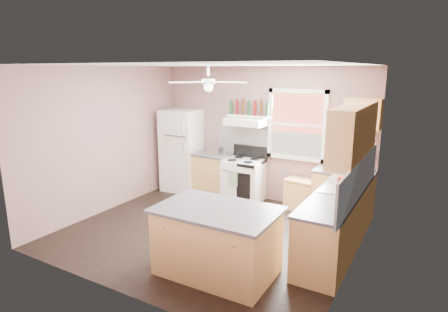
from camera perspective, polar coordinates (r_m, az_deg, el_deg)
The scene contains 32 objects.
floor at distance 6.33m, azimuth -2.18°, elevation -11.52°, with size 4.50×4.50×0.00m, color black.
ceiling at distance 5.76m, azimuth -2.42°, elevation 13.71°, with size 4.50×4.50×0.00m, color white.
wall_back at distance 7.66m, azimuth 5.82°, elevation 3.34°, with size 4.50×0.05×2.70m, color #805E5B.
wall_right at distance 5.10m, azimuth 19.91°, elevation -2.32°, with size 0.05×4.00×2.70m, color #805E5B.
wall_left at distance 7.35m, azimuth -17.49°, elevation 2.39°, with size 0.05×4.00×2.70m, color #805E5B.
backsplash_back at distance 7.48m, azimuth 8.80°, elevation 1.66°, with size 2.90×0.03×0.55m, color white.
backsplash_right at distance 5.44m, azimuth 19.93°, elevation -3.31°, with size 0.03×2.60×0.55m, color white.
window_view at distance 7.31m, azimuth 11.11°, elevation 4.68°, with size 1.00×0.02×1.20m, color brown.
window_frame at distance 7.28m, azimuth 11.04°, elevation 4.66°, with size 1.16×0.07×1.36m, color white.
refrigerator at distance 8.31m, azimuth -6.40°, elevation 0.88°, with size 0.76×0.74×1.79m, color white.
base_cabinet_left at distance 8.07m, azimuth -2.17°, elevation -2.80°, with size 0.90×0.60×0.86m, color tan.
counter_left at distance 7.96m, azimuth -2.20°, elevation 0.32°, with size 0.92×0.62×0.04m, color #454547.
toaster at distance 7.74m, azimuth -1.39°, elevation 0.79°, with size 0.28×0.16×0.18m, color silver.
stove at distance 7.62m, azimuth 2.97°, elevation -3.76°, with size 0.76×0.64×0.86m, color white.
range_hood at distance 7.47m, azimuth 3.38°, elevation 5.23°, with size 0.78×0.50×0.14m, color white.
bottle_shelf at distance 7.56m, azimuth 3.80°, elevation 6.09°, with size 0.90×0.26×0.03m, color white.
cart at distance 7.34m, azimuth 11.54°, elevation -5.99°, with size 0.54×0.36×0.54m, color tan.
base_cabinet_corner at distance 7.05m, azimuth 17.66°, elevation -5.79°, with size 1.00×0.60×0.86m, color tan.
base_cabinet_right at distance 5.73m, azimuth 16.51°, elevation -10.13°, with size 0.60×2.20×0.86m, color tan.
counter_corner at distance 6.93m, azimuth 17.91°, elevation -2.26°, with size 1.02×0.62×0.04m, color #454547.
counter_right at distance 5.57m, azimuth 16.70°, elevation -5.85°, with size 0.62×2.22×0.04m, color #454547.
sink at distance 5.76m, azimuth 17.19°, elevation -5.13°, with size 0.55×0.45×0.03m, color silver.
faucet at distance 5.70m, azimuth 18.80°, elevation -4.62°, with size 0.03×0.03×0.14m, color silver.
upper_cabinet_right at distance 5.53m, azimuth 19.21°, elevation 3.44°, with size 0.33×1.80×0.76m, color tan.
upper_cabinet_corner at distance 6.83m, azimuth 20.39°, elevation 6.08°, with size 0.60×0.33×0.52m, color tan.
paper_towel at distance 6.94m, azimuth 20.98°, elevation 0.68°, with size 0.12×0.12×0.26m, color white.
island at distance 5.01m, azimuth -1.09°, elevation -13.01°, with size 1.48×0.93×0.86m, color tan.
island_top at distance 4.83m, azimuth -1.11°, elevation -8.21°, with size 1.56×1.02×0.04m, color #454547.
ceiling_fan_hub at distance 5.76m, azimuth -2.40°, elevation 11.22°, with size 0.20×0.20×0.08m, color white.
soap_bottle at distance 5.28m, azimuth 17.79°, elevation -5.40°, with size 0.09×0.09×0.23m, color silver.
red_caddy at distance 6.14m, azimuth 17.82°, elevation -3.49°, with size 0.18×0.12×0.10m, color #AB240E.
wine_bottles at distance 7.54m, azimuth 3.83°, elevation 7.29°, with size 0.86×0.06×0.31m.
Camera 1 is at (3.08, -4.87, 2.63)m, focal length 30.00 mm.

